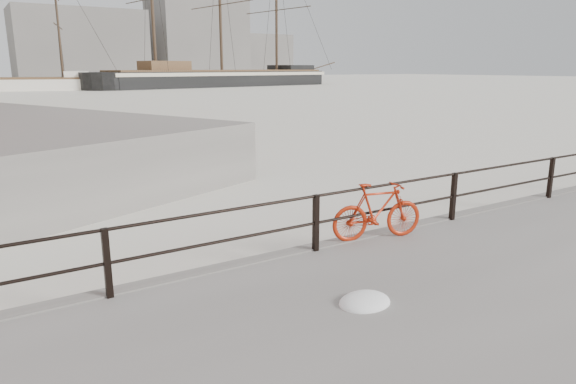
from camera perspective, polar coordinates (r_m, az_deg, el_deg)
ground at (r=11.51m, az=17.01°, el=-4.43°), size 400.00×400.00×0.00m
guardrail at (r=11.19m, az=17.89°, el=-0.48°), size 28.00×0.10×1.00m
bicycle at (r=9.58m, az=9.92°, el=-2.11°), size 1.79×0.70×1.08m
barque_black at (r=98.81m, az=-7.30°, el=11.56°), size 61.52×28.86×33.52m
schooner_mid at (r=90.52m, az=-28.11°, el=9.91°), size 33.59×20.36×22.32m
industrial_west at (r=149.86m, az=-22.13°, el=14.83°), size 32.00×18.00×18.00m
industrial_mid at (r=164.96m, az=-10.07°, el=16.44°), size 26.00×20.00×24.00m
industrial_east at (r=179.29m, az=-3.60°, el=14.78°), size 20.00×16.00×14.00m
smokestack at (r=165.98m, az=-15.33°, el=19.63°), size 2.80×2.80×44.00m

